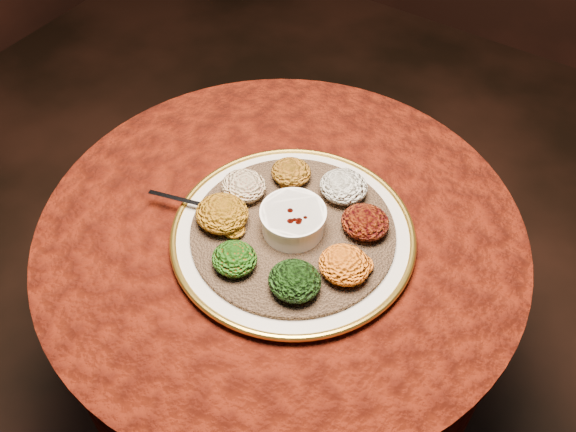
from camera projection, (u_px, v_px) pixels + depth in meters
The scene contains 13 objects.
table at pixel (281, 282), 1.39m from camera, with size 0.96×0.96×0.73m.
platter at pixel (293, 235), 1.23m from camera, with size 0.54×0.54×0.02m.
injera at pixel (293, 231), 1.22m from camera, with size 0.39×0.39×0.01m, color brown.
stew_bowl at pixel (293, 219), 1.19m from camera, with size 0.12×0.12×0.05m.
spoon at pixel (207, 206), 1.25m from camera, with size 0.16×0.06×0.01m.
portion_ayib at pixel (343, 187), 1.26m from camera, with size 0.10×0.09×0.05m, color white.
portion_kitfo at pixel (365, 222), 1.20m from camera, with size 0.09×0.09×0.04m, color black.
portion_tikil at pixel (344, 265), 1.13m from camera, with size 0.09×0.09×0.04m, color #C87210.
portion_gomen at pixel (295, 281), 1.11m from camera, with size 0.09×0.09×0.05m, color black.
portion_mixveg at pixel (234, 259), 1.14m from camera, with size 0.08×0.08×0.04m, color #A7340A.
portion_kik at pixel (222, 214), 1.21m from camera, with size 0.10×0.10×0.05m, color #A75F0E.
portion_timatim at pixel (244, 186), 1.26m from camera, with size 0.09×0.09×0.04m, color #740706.
portion_shiro at pixel (291, 172), 1.29m from camera, with size 0.08×0.08×0.04m, color #A15913.
Camera 1 is at (0.46, -0.67, 1.69)m, focal length 40.00 mm.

